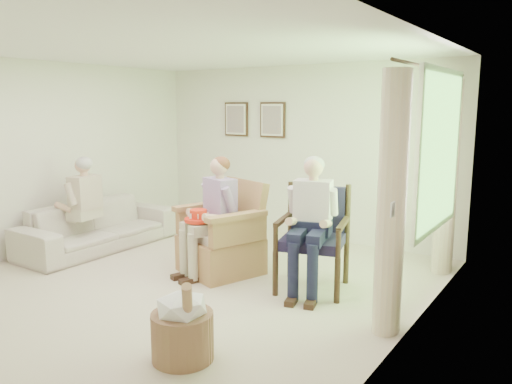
{
  "coord_description": "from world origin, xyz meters",
  "views": [
    {
      "loc": [
        3.71,
        -3.93,
        1.99
      ],
      "look_at": [
        0.67,
        0.59,
        1.05
      ],
      "focal_mm": 35.0,
      "sensor_mm": 36.0,
      "label": 1
    }
  ],
  "objects_px": {
    "sofa": "(98,226)",
    "person_dark": "(309,214)",
    "wood_armchair": "(317,234)",
    "hatbox": "(182,325)",
    "person_sofa": "(80,200)",
    "person_wicker": "(214,208)",
    "wicker_armchair": "(222,243)",
    "red_hat": "(198,217)"
  },
  "relations": [
    {
      "from": "person_wicker",
      "to": "red_hat",
      "type": "bearing_deg",
      "value": -95.23
    },
    {
      "from": "wicker_armchair",
      "to": "person_wicker",
      "type": "bearing_deg",
      "value": -70.7
    },
    {
      "from": "wicker_armchair",
      "to": "red_hat",
      "type": "distance_m",
      "value": 0.51
    },
    {
      "from": "sofa",
      "to": "person_sofa",
      "type": "distance_m",
      "value": 0.5
    },
    {
      "from": "wood_armchair",
      "to": "red_hat",
      "type": "relative_size",
      "value": 3.43
    },
    {
      "from": "wicker_armchair",
      "to": "person_sofa",
      "type": "height_order",
      "value": "person_sofa"
    },
    {
      "from": "wood_armchair",
      "to": "person_sofa",
      "type": "bearing_deg",
      "value": 175.59
    },
    {
      "from": "person_sofa",
      "to": "red_hat",
      "type": "relative_size",
      "value": 4.02
    },
    {
      "from": "wicker_armchair",
      "to": "red_hat",
      "type": "height_order",
      "value": "wicker_armchair"
    },
    {
      "from": "sofa",
      "to": "hatbox",
      "type": "relative_size",
      "value": 3.06
    },
    {
      "from": "sofa",
      "to": "person_dark",
      "type": "distance_m",
      "value": 3.29
    },
    {
      "from": "person_wicker",
      "to": "person_dark",
      "type": "distance_m",
      "value": 1.19
    },
    {
      "from": "wood_armchair",
      "to": "sofa",
      "type": "height_order",
      "value": "wood_armchair"
    },
    {
      "from": "person_dark",
      "to": "red_hat",
      "type": "xyz_separation_m",
      "value": [
        -1.27,
        -0.32,
        -0.13
      ]
    },
    {
      "from": "red_hat",
      "to": "wood_armchair",
      "type": "bearing_deg",
      "value": 21.57
    },
    {
      "from": "wood_armchair",
      "to": "sofa",
      "type": "relative_size",
      "value": 0.5
    },
    {
      "from": "wood_armchair",
      "to": "hatbox",
      "type": "distance_m",
      "value": 2.08
    },
    {
      "from": "wicker_armchair",
      "to": "sofa",
      "type": "distance_m",
      "value": 2.07
    },
    {
      "from": "person_sofa",
      "to": "hatbox",
      "type": "distance_m",
      "value": 3.46
    },
    {
      "from": "sofa",
      "to": "person_wicker",
      "type": "height_order",
      "value": "person_wicker"
    },
    {
      "from": "wicker_armchair",
      "to": "person_dark",
      "type": "height_order",
      "value": "person_dark"
    },
    {
      "from": "wicker_armchair",
      "to": "sofa",
      "type": "xyz_separation_m",
      "value": [
        -2.06,
        -0.2,
        -0.03
      ]
    },
    {
      "from": "sofa",
      "to": "red_hat",
      "type": "relative_size",
      "value": 6.9
    },
    {
      "from": "wicker_armchair",
      "to": "wood_armchair",
      "type": "xyz_separation_m",
      "value": [
        1.18,
        0.17,
        0.25
      ]
    },
    {
      "from": "wood_armchair",
      "to": "person_sofa",
      "type": "relative_size",
      "value": 0.85
    },
    {
      "from": "sofa",
      "to": "person_wicker",
      "type": "distance_m",
      "value": 2.12
    },
    {
      "from": "person_dark",
      "to": "person_sofa",
      "type": "xyz_separation_m",
      "value": [
        -3.25,
        -0.45,
        -0.11
      ]
    },
    {
      "from": "red_hat",
      "to": "sofa",
      "type": "bearing_deg",
      "value": 176.0
    },
    {
      "from": "wood_armchair",
      "to": "person_dark",
      "type": "xyz_separation_m",
      "value": [
        0.0,
        -0.18,
        0.25
      ]
    },
    {
      "from": "sofa",
      "to": "wood_armchair",
      "type": "bearing_deg",
      "value": -83.6
    },
    {
      "from": "wood_armchair",
      "to": "hatbox",
      "type": "bearing_deg",
      "value": -109.0
    },
    {
      "from": "sofa",
      "to": "red_hat",
      "type": "distance_m",
      "value": 2.02
    },
    {
      "from": "person_wicker",
      "to": "person_dark",
      "type": "height_order",
      "value": "person_dark"
    },
    {
      "from": "person_wicker",
      "to": "hatbox",
      "type": "xyz_separation_m",
      "value": [
        1.06,
        -1.73,
        -0.53
      ]
    },
    {
      "from": "wood_armchair",
      "to": "person_sofa",
      "type": "height_order",
      "value": "person_sofa"
    },
    {
      "from": "hatbox",
      "to": "red_hat",
      "type": "bearing_deg",
      "value": 126.46
    },
    {
      "from": "red_hat",
      "to": "wicker_armchair",
      "type": "bearing_deg",
      "value": 75.57
    },
    {
      "from": "wood_armchair",
      "to": "red_hat",
      "type": "height_order",
      "value": "wood_armchair"
    },
    {
      "from": "wood_armchair",
      "to": "person_dark",
      "type": "relative_size",
      "value": 0.77
    },
    {
      "from": "sofa",
      "to": "person_sofa",
      "type": "height_order",
      "value": "person_sofa"
    },
    {
      "from": "wicker_armchair",
      "to": "person_dark",
      "type": "xyz_separation_m",
      "value": [
        1.18,
        -0.01,
        0.51
      ]
    },
    {
      "from": "wicker_armchair",
      "to": "wood_armchair",
      "type": "height_order",
      "value": "same"
    }
  ]
}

